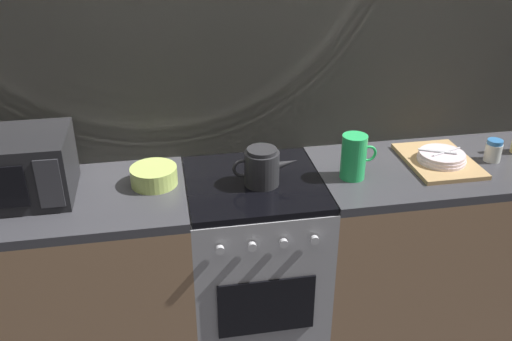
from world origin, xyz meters
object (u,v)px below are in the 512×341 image
at_px(stove_unit, 254,264).
at_px(mixing_bowl, 154,176).
at_px(microwave, 13,167).
at_px(dish_pile, 440,159).
at_px(kettle, 262,167).
at_px(spice_jar, 493,150).
at_px(pitcher, 354,157).

distance_m(stove_unit, mixing_bowl, 0.65).
height_order(stove_unit, mixing_bowl, mixing_bowl).
relative_size(microwave, dish_pile, 1.15).
relative_size(kettle, dish_pile, 0.71).
bearing_deg(spice_jar, dish_pile, 178.31).
bearing_deg(pitcher, microwave, 176.70).
height_order(kettle, dish_pile, kettle).
distance_m(microwave, dish_pile, 1.86).
distance_m(microwave, spice_jar, 2.12).
bearing_deg(stove_unit, spice_jar, 0.31).
distance_m(kettle, mixing_bowl, 0.47).
distance_m(mixing_bowl, spice_jar, 1.56).
relative_size(mixing_bowl, spice_jar, 1.90).
xyz_separation_m(pitcher, dish_pile, (0.44, 0.05, -0.08)).
height_order(kettle, mixing_bowl, kettle).
xyz_separation_m(kettle, spice_jar, (1.10, 0.04, -0.03)).
bearing_deg(spice_jar, microwave, 179.07).
xyz_separation_m(mixing_bowl, dish_pile, (1.30, -0.04, -0.02)).
xyz_separation_m(kettle, mixing_bowl, (-0.46, 0.08, -0.04)).
height_order(kettle, pitcher, pitcher).
height_order(stove_unit, pitcher, pitcher).
distance_m(microwave, kettle, 1.02).
bearing_deg(dish_pile, spice_jar, -1.69).
bearing_deg(microwave, stove_unit, -2.36).
height_order(mixing_bowl, dish_pile, mixing_bowl).
bearing_deg(kettle, dish_pile, 2.95).
xyz_separation_m(stove_unit, dish_pile, (0.87, 0.01, 0.47)).
height_order(mixing_bowl, spice_jar, spice_jar).
distance_m(pitcher, spice_jar, 0.70).
distance_m(microwave, mixing_bowl, 0.56).
height_order(microwave, dish_pile, microwave).
xyz_separation_m(stove_unit, spice_jar, (1.13, 0.01, 0.50)).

